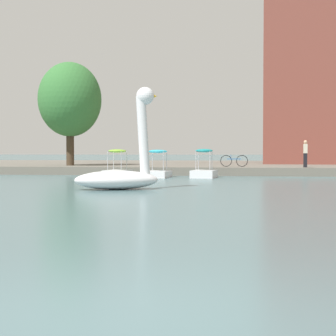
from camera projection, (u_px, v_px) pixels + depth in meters
ground_plane at (118, 315)px, 4.98m from camera, size 485.39×485.39×0.00m
shore_bank_far at (230, 166)px, 45.71m from camera, size 131.79×25.55×0.51m
swan_boat at (122, 168)px, 21.47m from camera, size 3.63×2.60×4.05m
pedal_boat_teal at (204, 170)px, 31.01m from camera, size 1.47×2.12×1.64m
pedal_boat_cyan at (158, 170)px, 31.30m from camera, size 1.44×2.16×1.60m
pedal_boat_lime at (117, 169)px, 31.61m from camera, size 1.41×2.13×1.62m
tree_sapling_by_fence at (70, 100)px, 37.97m from camera, size 4.58×5.00×7.19m
person_on_path at (305, 153)px, 33.47m from camera, size 0.23×0.25×1.67m
bicycle_parked at (234, 161)px, 35.11m from camera, size 1.76×0.20×0.76m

